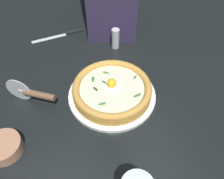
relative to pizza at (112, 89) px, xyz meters
name	(u,v)px	position (x,y,z in m)	size (l,w,h in m)	color
ground_plane	(119,88)	(-0.04, 0.04, -0.05)	(2.40, 2.40, 0.03)	black
pizza_plate	(112,95)	(0.00, 0.00, -0.03)	(0.30, 0.30, 0.01)	white
pizza	(112,89)	(0.00, 0.00, 0.00)	(0.26, 0.26, 0.06)	gold
side_bowl	(4,147)	(0.10, -0.35, -0.02)	(0.10, 0.10, 0.04)	#B47A5A
pizza_cutter	(32,93)	(-0.05, -0.25, 0.01)	(0.10, 0.15, 0.09)	silver
table_knife	(65,34)	(-0.41, -0.09, -0.03)	(0.04, 0.23, 0.01)	silver
pepper_shaker	(115,38)	(-0.26, 0.10, 0.01)	(0.03, 0.03, 0.08)	silver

